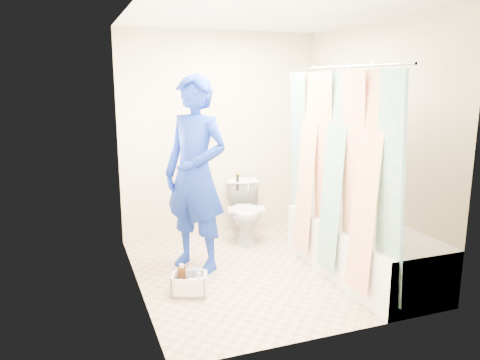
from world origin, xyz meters
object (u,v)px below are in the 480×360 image
object	(u,v)px
bathtub	(362,248)
plumber	(195,174)
toilet	(245,212)
cleaning_caddy	(190,285)

from	to	relation	value
bathtub	plumber	distance (m)	1.74
toilet	cleaning_caddy	size ratio (longest dim) A/B	1.87
cleaning_caddy	toilet	bearing A→B (deg)	71.24
bathtub	plumber	xyz separation A→B (m)	(-1.43, 0.72, 0.68)
toilet	cleaning_caddy	world-z (taller)	toilet
cleaning_caddy	plumber	bearing A→B (deg)	89.93
bathtub	toilet	size ratio (longest dim) A/B	2.57
plumber	toilet	bearing A→B (deg)	90.76
bathtub	cleaning_caddy	world-z (taller)	bathtub
plumber	cleaning_caddy	bearing A→B (deg)	-58.95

